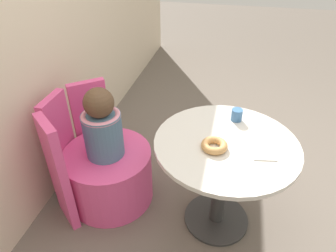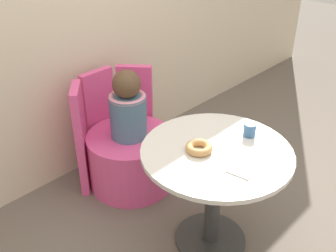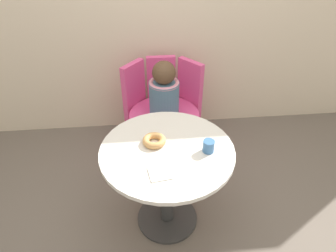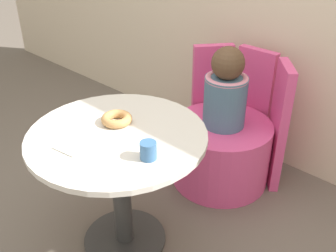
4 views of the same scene
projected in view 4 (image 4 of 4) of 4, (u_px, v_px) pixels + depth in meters
ground_plane at (140, 242)px, 1.95m from camera, size 12.00×12.00×0.00m
round_table at (119, 163)px, 1.73m from camera, size 0.77×0.77×0.62m
tub_chair at (221, 152)px, 2.31m from camera, size 0.57×0.57×0.38m
booth_backrest at (246, 111)px, 2.37m from camera, size 0.67×0.24×0.74m
child_figure at (226, 91)px, 2.11m from camera, size 0.23×0.23×0.45m
donut at (117, 119)px, 1.72m from camera, size 0.14×0.14×0.04m
cup at (148, 151)px, 1.48m from camera, size 0.06×0.06×0.07m
paper_napkin at (73, 146)px, 1.57m from camera, size 0.13×0.13×0.01m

